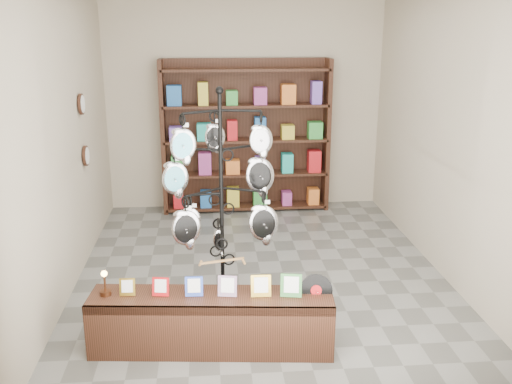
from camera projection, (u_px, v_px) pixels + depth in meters
ground at (261, 273)px, 6.37m from camera, size 5.00×5.00×0.00m
room_envelope at (261, 108)px, 5.83m from camera, size 5.00×5.00×5.00m
display_tree at (221, 188)px, 5.15m from camera, size 1.11×1.02×2.17m
front_shelf at (212, 322)px, 4.84m from camera, size 2.08×0.62×0.72m
back_shelving at (246, 141)px, 8.26m from camera, size 2.42×0.36×2.20m
wall_clocks at (84, 130)px, 6.54m from camera, size 0.03×0.24×0.84m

